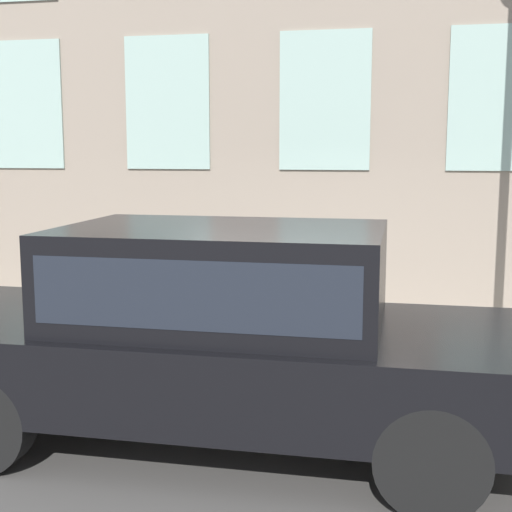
{
  "coord_description": "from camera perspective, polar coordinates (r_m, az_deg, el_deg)",
  "views": [
    {
      "loc": [
        -6.98,
        -1.08,
        2.45
      ],
      "look_at": [
        0.55,
        0.5,
        1.29
      ],
      "focal_mm": 50.0,
      "sensor_mm": 36.0,
      "label": 1
    }
  ],
  "objects": [
    {
      "name": "parked_car_black_near",
      "position": [
        5.89,
        -2.67,
        -5.61
      ],
      "size": [
        2.0,
        5.36,
        1.83
      ],
      "color": "black",
      "rests_on": "ground_plane"
    },
    {
      "name": "fire_hydrant",
      "position": [
        7.72,
        1.73,
        -6.19
      ],
      "size": [
        0.38,
        0.48,
        0.7
      ],
      "color": "gray",
      "rests_on": "sidewalk"
    },
    {
      "name": "ground_plane",
      "position": [
        7.48,
        2.92,
        -10.59
      ],
      "size": [
        80.0,
        80.0,
        0.0
      ],
      "primitive_type": "plane",
      "color": "#514F4C"
    },
    {
      "name": "person",
      "position": [
        8.11,
        -1.64,
        -3.23
      ],
      "size": [
        0.27,
        0.18,
        1.11
      ],
      "rotation": [
        0.0,
        0.0,
        0.18
      ],
      "color": "#998466",
      "rests_on": "sidewalk"
    },
    {
      "name": "sidewalk",
      "position": [
        8.71,
        4.28,
        -7.38
      ],
      "size": [
        2.64,
        60.0,
        0.13
      ],
      "color": "#9E9B93",
      "rests_on": "ground_plane"
    }
  ]
}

